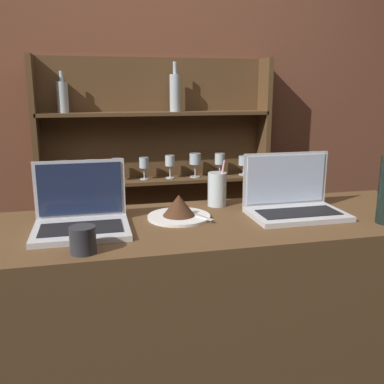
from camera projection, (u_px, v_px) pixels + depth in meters
The scene contains 8 objects.
bar_counter at pixel (171, 351), 1.57m from camera, with size 2.00×0.55×0.98m.
back_wall at pixel (130, 103), 2.58m from camera, with size 7.00×0.06×2.70m.
back_shelf at pixel (156, 186), 2.66m from camera, with size 1.39×0.18×1.61m.
laptop_near at pixel (81, 216), 1.39m from camera, with size 0.30×0.24×0.22m.
laptop_far at pixel (293, 201), 1.56m from camera, with size 0.34×0.22×0.22m.
cake_plate at pixel (179, 209), 1.51m from camera, with size 0.22×0.22×0.09m.
water_glass at pixel (217, 189), 1.67m from camera, with size 0.07×0.07×0.18m.
coffee_cup at pixel (83, 240), 1.19m from camera, with size 0.07×0.07×0.08m.
Camera 1 is at (-0.24, -1.10, 1.43)m, focal length 40.00 mm.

